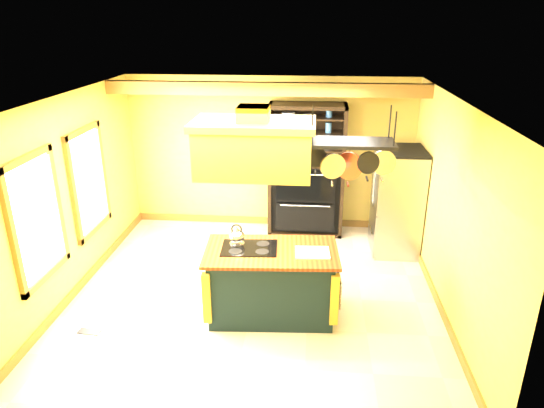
# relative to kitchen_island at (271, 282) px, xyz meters

# --- Properties ---
(floor) EXTENTS (5.00, 5.00, 0.00)m
(floor) POSITION_rel_kitchen_island_xyz_m (-0.27, 0.42, -0.47)
(floor) COLOR beige
(floor) RESTS_ON ground
(ceiling) EXTENTS (5.00, 5.00, 0.00)m
(ceiling) POSITION_rel_kitchen_island_xyz_m (-0.27, 0.42, 2.23)
(ceiling) COLOR white
(ceiling) RESTS_ON wall_back
(wall_back) EXTENTS (5.00, 0.02, 2.70)m
(wall_back) POSITION_rel_kitchen_island_xyz_m (-0.27, 2.92, 0.88)
(wall_back) COLOR gold
(wall_back) RESTS_ON floor
(wall_front) EXTENTS (5.00, 0.02, 2.70)m
(wall_front) POSITION_rel_kitchen_island_xyz_m (-0.27, -2.08, 0.88)
(wall_front) COLOR gold
(wall_front) RESTS_ON floor
(wall_left) EXTENTS (0.02, 5.00, 2.70)m
(wall_left) POSITION_rel_kitchen_island_xyz_m (-2.77, 0.42, 0.88)
(wall_left) COLOR gold
(wall_left) RESTS_ON floor
(wall_right) EXTENTS (0.02, 5.00, 2.70)m
(wall_right) POSITION_rel_kitchen_island_xyz_m (2.23, 0.42, 0.88)
(wall_right) COLOR gold
(wall_right) RESTS_ON floor
(ceiling_beam) EXTENTS (5.00, 0.15, 0.20)m
(ceiling_beam) POSITION_rel_kitchen_island_xyz_m (-0.27, 2.12, 2.12)
(ceiling_beam) COLOR olive
(ceiling_beam) RESTS_ON ceiling
(window_near) EXTENTS (0.06, 1.06, 1.56)m
(window_near) POSITION_rel_kitchen_island_xyz_m (-2.74, -0.38, 0.93)
(window_near) COLOR olive
(window_near) RESTS_ON wall_left
(window_far) EXTENTS (0.06, 1.06, 1.56)m
(window_far) POSITION_rel_kitchen_island_xyz_m (-2.74, 1.02, 0.93)
(window_far) COLOR olive
(window_far) RESTS_ON wall_left
(kitchen_island) EXTENTS (1.71, 1.02, 1.11)m
(kitchen_island) POSITION_rel_kitchen_island_xyz_m (0.00, 0.00, 0.00)
(kitchen_island) COLOR black
(kitchen_island) RESTS_ON floor
(range_hood) EXTENTS (1.40, 0.79, 0.80)m
(range_hood) POSITION_rel_kitchen_island_xyz_m (-0.20, -0.00, 1.77)
(range_hood) COLOR gold
(range_hood) RESTS_ON ceiling
(pot_rack) EXTENTS (1.05, 0.49, 0.86)m
(pot_rack) POSITION_rel_kitchen_island_xyz_m (0.91, 0.01, 1.73)
(pot_rack) COLOR black
(pot_rack) RESTS_ON ceiling
(refrigerator) EXTENTS (0.73, 0.86, 1.68)m
(refrigerator) POSITION_rel_kitchen_island_xyz_m (1.85, 2.03, 0.34)
(refrigerator) COLOR #999EA2
(refrigerator) RESTS_ON floor
(hutch) EXTENTS (1.29, 0.59, 2.29)m
(hutch) POSITION_rel_kitchen_island_xyz_m (0.38, 2.68, 0.42)
(hutch) COLOR black
(hutch) RESTS_ON floor
(floor_register) EXTENTS (0.29, 0.14, 0.01)m
(floor_register) POSITION_rel_kitchen_island_xyz_m (-2.20, -0.60, -0.46)
(floor_register) COLOR black
(floor_register) RESTS_ON floor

